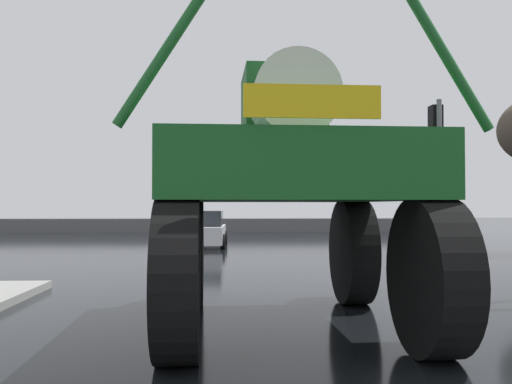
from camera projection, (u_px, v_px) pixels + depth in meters
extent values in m
plane|color=black|center=(231.00, 259.00, 18.11)|extent=(120.00, 120.00, 0.00)
cylinder|color=black|center=(189.00, 253.00, 9.75)|extent=(0.53, 1.84, 1.83)
cylinder|color=black|center=(353.00, 252.00, 9.98)|extent=(0.53, 1.84, 1.83)
cylinder|color=black|center=(178.00, 280.00, 6.21)|extent=(0.53, 1.84, 1.83)
cylinder|color=black|center=(431.00, 277.00, 6.45)|extent=(0.53, 1.84, 1.83)
cube|color=#195B23|center=(286.00, 174.00, 8.13)|extent=(3.51, 4.35, 0.80)
cube|color=#154E1E|center=(282.00, 111.00, 8.60)|extent=(1.21, 1.42, 1.17)
cylinder|color=silver|center=(292.00, 100.00, 7.53)|extent=(1.14, 1.32, 1.10)
cylinder|color=#195B23|center=(170.00, 43.00, 6.13)|extent=(1.25, 0.16, 1.88)
cylinder|color=#195B23|center=(441.00, 49.00, 6.38)|extent=(1.22, 0.16, 1.90)
cube|color=yellow|center=(313.00, 101.00, 6.00)|extent=(1.49, 0.08, 0.36)
cube|color=silver|center=(204.00, 234.00, 23.71)|extent=(1.83, 4.15, 0.70)
cube|color=#23282D|center=(204.00, 218.00, 23.58)|extent=(1.63, 2.15, 0.64)
cylinder|color=black|center=(187.00, 238.00, 25.04)|extent=(0.20, 0.61, 0.60)
cylinder|color=black|center=(225.00, 238.00, 25.07)|extent=(0.20, 0.61, 0.60)
cylinder|color=black|center=(180.00, 242.00, 22.34)|extent=(0.20, 0.61, 0.60)
cylinder|color=black|center=(223.00, 242.00, 22.37)|extent=(0.20, 0.61, 0.60)
cylinder|color=slate|center=(440.00, 192.00, 12.16)|extent=(0.11, 0.11, 4.05)
cube|color=black|center=(436.00, 125.00, 12.41)|extent=(0.24, 0.32, 0.84)
sphere|color=#390503|center=(432.00, 114.00, 12.61)|extent=(0.17, 0.17, 0.17)
sphere|color=#3C2403|center=(432.00, 126.00, 12.60)|extent=(0.17, 0.17, 0.17)
sphere|color=green|center=(433.00, 138.00, 12.59)|extent=(0.17, 0.17, 0.17)
cylinder|color=slate|center=(161.00, 205.00, 25.91)|extent=(0.11, 0.11, 3.55)
cube|color=black|center=(161.00, 178.00, 26.16)|extent=(0.24, 0.32, 0.84)
sphere|color=#390503|center=(162.00, 172.00, 26.35)|extent=(0.17, 0.17, 0.17)
sphere|color=#3C2403|center=(162.00, 178.00, 26.35)|extent=(0.17, 0.17, 0.17)
sphere|color=green|center=(162.00, 184.00, 26.34)|extent=(0.17, 0.17, 0.17)
cylinder|color=slate|center=(175.00, 207.00, 25.94)|extent=(0.11, 0.11, 3.38)
cube|color=black|center=(175.00, 181.00, 26.19)|extent=(0.24, 0.32, 0.84)
sphere|color=#390503|center=(176.00, 176.00, 26.38)|extent=(0.17, 0.17, 0.17)
sphere|color=#3C2403|center=(176.00, 182.00, 26.38)|extent=(0.17, 0.17, 0.17)
sphere|color=green|center=(176.00, 187.00, 26.37)|extent=(0.17, 0.17, 0.17)
cube|color=#59595B|center=(229.00, 226.00, 35.59)|extent=(29.57, 0.24, 0.90)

